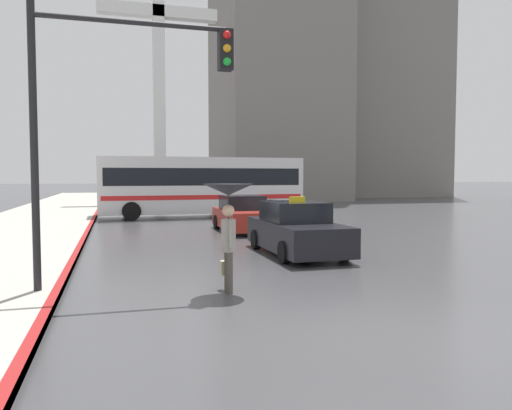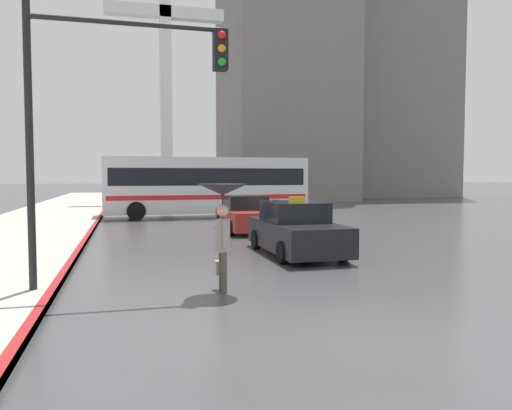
{
  "view_description": "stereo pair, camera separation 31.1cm",
  "coord_description": "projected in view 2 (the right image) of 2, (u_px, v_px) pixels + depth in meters",
  "views": [
    {
      "loc": [
        -3.69,
        -6.51,
        2.29
      ],
      "look_at": [
        0.41,
        8.03,
        1.4
      ],
      "focal_mm": 35.0,
      "sensor_mm": 36.0,
      "label": 1
    },
    {
      "loc": [
        -3.39,
        -6.59,
        2.29
      ],
      "look_at": [
        0.41,
        8.03,
        1.4
      ],
      "focal_mm": 35.0,
      "sensor_mm": 36.0,
      "label": 2
    }
  ],
  "objects": [
    {
      "name": "building_tower_near",
      "position": [
        283.0,
        30.0,
        48.35
      ],
      "size": [
        11.07,
        12.49,
        32.8
      ],
      "color": "gray",
      "rests_on": "ground_plane"
    },
    {
      "name": "pedestrian_with_umbrella",
      "position": [
        223.0,
        206.0,
        9.7
      ],
      "size": [
        0.99,
        0.99,
        2.13
      ],
      "rotation": [
        0.0,
        0.0,
        1.58
      ],
      "color": "#4C473D",
      "rests_on": "ground_plane"
    },
    {
      "name": "sedan_red",
      "position": [
        246.0,
        215.0,
        20.48
      ],
      "size": [
        1.91,
        4.15,
        1.48
      ],
      "rotation": [
        0.0,
        0.0,
        3.14
      ],
      "color": "#A52D23",
      "rests_on": "ground_plane"
    },
    {
      "name": "monument_cross",
      "position": [
        165.0,
        54.0,
        39.14
      ],
      "size": [
        9.2,
        0.9,
        20.91
      ],
      "color": "white",
      "rests_on": "ground_plane"
    },
    {
      "name": "traffic_light",
      "position": [
        114.0,
        94.0,
        9.53
      ],
      "size": [
        3.8,
        0.38,
        5.5
      ],
      "color": "black",
      "rests_on": "ground_plane"
    },
    {
      "name": "taxi",
      "position": [
        296.0,
        230.0,
        14.5
      ],
      "size": [
        1.91,
        4.42,
        1.68
      ],
      "rotation": [
        0.0,
        0.0,
        3.14
      ],
      "color": "black",
      "rests_on": "ground_plane"
    },
    {
      "name": "ground_plane",
      "position": [
        366.0,
        331.0,
        7.35
      ],
      "size": [
        300.0,
        300.0,
        0.0
      ],
      "primitive_type": "plane",
      "color": "#424244"
    },
    {
      "name": "building_tower_far",
      "position": [
        390.0,
        24.0,
        55.89
      ],
      "size": [
        12.45,
        10.01,
        38.59
      ],
      "color": "gray",
      "rests_on": "ground_plane"
    },
    {
      "name": "city_bus",
      "position": [
        207.0,
        184.0,
        27.68
      ],
      "size": [
        11.13,
        2.86,
        3.28
      ],
      "rotation": [
        0.0,
        0.0,
        1.59
      ],
      "color": "silver",
      "rests_on": "ground_plane"
    }
  ]
}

